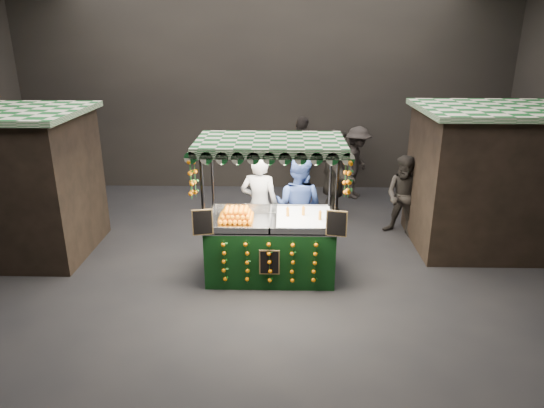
{
  "coord_description": "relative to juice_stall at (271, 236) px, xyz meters",
  "views": [
    {
      "loc": [
        0.51,
        -7.13,
        3.87
      ],
      "look_at": [
        0.33,
        0.63,
        1.09
      ],
      "focal_mm": 32.3,
      "sensor_mm": 36.0,
      "label": 1
    }
  ],
  "objects": [
    {
      "name": "neighbour_stall_left",
      "position": [
        -4.72,
        0.85,
        0.6
      ],
      "size": [
        3.0,
        2.2,
        2.6
      ],
      "color": "black",
      "rests_on": "ground"
    },
    {
      "name": "vendor_grey",
      "position": [
        -0.23,
        0.87,
        0.21
      ],
      "size": [
        0.73,
        0.53,
        1.85
      ],
      "rotation": [
        0.0,
        0.0,
        3.0
      ],
      "color": "gray",
      "rests_on": "ground"
    },
    {
      "name": "juice_stall",
      "position": [
        0.0,
        0.0,
        0.0
      ],
      "size": [
        2.36,
        1.39,
        2.29
      ],
      "color": "black",
      "rests_on": "ground"
    },
    {
      "name": "vendor_blue",
      "position": [
        0.46,
        0.84,
        0.2
      ],
      "size": [
        1.08,
        0.98,
        1.82
      ],
      "rotation": [
        0.0,
        0.0,
        2.74
      ],
      "color": "navy",
      "rests_on": "ground"
    },
    {
      "name": "shopper_1",
      "position": [
        2.56,
        1.77,
        0.09
      ],
      "size": [
        0.99,
        0.94,
        1.61
      ],
      "rotation": [
        0.0,
        0.0,
        -0.59
      ],
      "color": "#2A2622",
      "rests_on": "ground"
    },
    {
      "name": "shopper_0",
      "position": [
        -4.81,
        1.71,
        0.12
      ],
      "size": [
        0.73,
        0.67,
        1.67
      ],
      "rotation": [
        0.0,
        0.0,
        0.59
      ],
      "color": "#2A2422",
      "rests_on": "ground"
    },
    {
      "name": "shopper_5",
      "position": [
        1.28,
        2.75,
        0.25
      ],
      "size": [
        0.73,
        1.83,
        1.92
      ],
      "rotation": [
        0.0,
        0.0,
        1.66
      ],
      "color": "black",
      "rests_on": "ground"
    },
    {
      "name": "shopper_3",
      "position": [
        1.94,
        4.08,
        0.15
      ],
      "size": [
        1.04,
        1.28,
        1.73
      ],
      "rotation": [
        0.0,
        0.0,
        1.16
      ],
      "color": "#2E2825",
      "rests_on": "ground"
    },
    {
      "name": "ground",
      "position": [
        -0.32,
        -0.15,
        -0.71
      ],
      "size": [
        12.0,
        12.0,
        0.0
      ],
      "primitive_type": "plane",
      "color": "black",
      "rests_on": "ground"
    },
    {
      "name": "market_hall",
      "position": [
        -0.32,
        -0.15,
        2.67
      ],
      "size": [
        12.1,
        10.1,
        5.05
      ],
      "color": "black",
      "rests_on": "ground"
    },
    {
      "name": "neighbour_stall_right",
      "position": [
        4.08,
        1.35,
        0.6
      ],
      "size": [
        3.0,
        2.2,
        2.6
      ],
      "color": "black",
      "rests_on": "ground"
    },
    {
      "name": "shopper_2",
      "position": [
        0.65,
        4.15,
        0.26
      ],
      "size": [
        1.23,
        0.96,
        1.95
      ],
      "rotation": [
        0.0,
        0.0,
        2.65
      ],
      "color": "#292321",
      "rests_on": "ground"
    },
    {
      "name": "shopper_4",
      "position": [
        -4.82,
        2.26,
        0.11
      ],
      "size": [
        0.86,
        0.63,
        1.64
      ],
      "rotation": [
        0.0,
        0.0,
        3.28
      ],
      "color": "#2C2523",
      "rests_on": "ground"
    }
  ]
}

